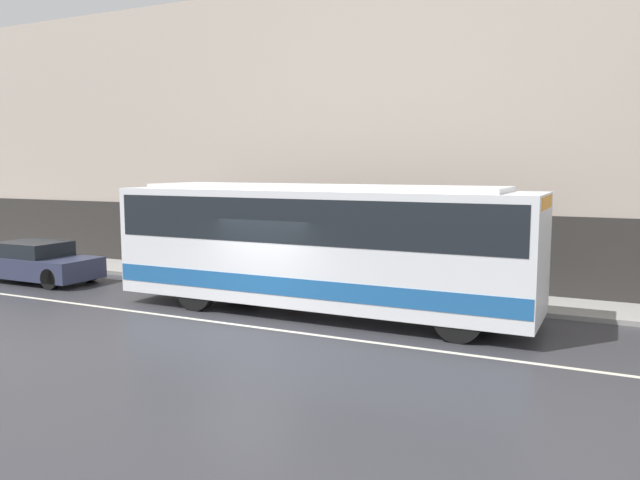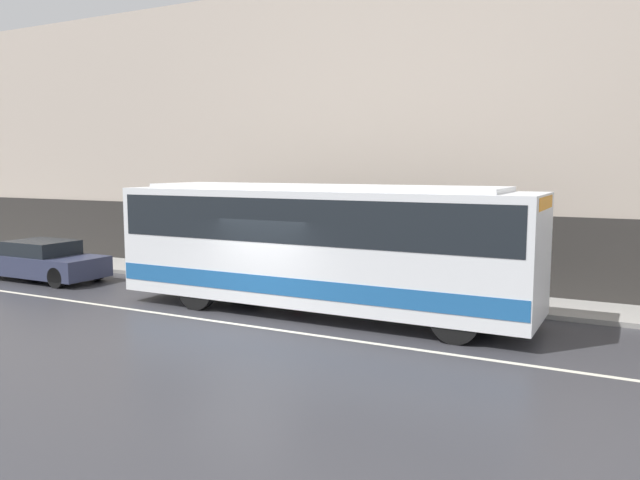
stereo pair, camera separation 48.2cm
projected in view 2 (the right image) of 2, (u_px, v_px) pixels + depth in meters
ground_plane at (247, 326)px, 14.98m from camera, size 60.00×60.00×0.00m
sidewalk at (340, 287)px, 19.48m from camera, size 60.00×2.26×0.13m
building_facade at (358, 140)px, 20.07m from camera, size 60.00×0.35×9.69m
lane_stripe at (247, 326)px, 14.98m from camera, size 54.00×0.14×0.01m
transit_bus at (319, 242)px, 16.03m from camera, size 11.02×2.56×3.34m
sedan_dark_behind at (44, 261)px, 21.02m from camera, size 4.42×1.82×1.33m
pedestrian_waiting at (295, 262)px, 19.43m from camera, size 0.36×0.36×1.56m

